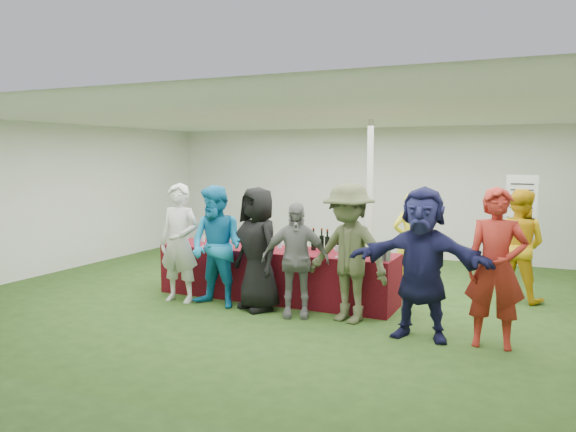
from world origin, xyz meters
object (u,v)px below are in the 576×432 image
at_px(staff_back, 518,245).
at_px(customer_6, 496,268).
at_px(dump_bucket, 382,254).
at_px(customer_5, 422,263).
at_px(customer_0, 179,243).
at_px(customer_3, 295,260).
at_px(serving_table, 276,274).
at_px(wine_list_sign, 521,204).
at_px(staff_pourer, 412,243).
at_px(customer_2, 258,249).
at_px(customer_1, 217,247).
at_px(customer_4, 349,253).

distance_m(staff_back, customer_6, 2.28).
relative_size(dump_bucket, customer_5, 0.13).
height_order(customer_0, customer_3, customer_0).
relative_size(serving_table, wine_list_sign, 2.00).
xyz_separation_m(customer_0, customer_3, (1.84, 0.01, -0.10)).
relative_size(staff_pourer, customer_6, 0.89).
relative_size(staff_pourer, customer_3, 1.05).
distance_m(staff_pourer, customer_6, 2.43).
height_order(serving_table, dump_bucket, dump_bucket).
bearing_deg(customer_3, staff_back, 18.17).
bearing_deg(customer_3, customer_2, 151.28).
bearing_deg(staff_back, wine_list_sign, -73.47).
bearing_deg(customer_1, wine_list_sign, 50.20).
bearing_deg(customer_0, customer_2, 1.54).
height_order(dump_bucket, staff_pourer, staff_pourer).
bearing_deg(customer_2, customer_6, 25.01).
bearing_deg(serving_table, dump_bucket, -7.52).
xyz_separation_m(wine_list_sign, customer_0, (-4.42, -3.54, -0.45)).
height_order(staff_pourer, staff_back, staff_back).
xyz_separation_m(customer_2, customer_5, (2.30, -0.28, 0.04)).
relative_size(wine_list_sign, customer_1, 1.05).
relative_size(staff_back, customer_1, 0.96).
relative_size(customer_2, customer_3, 1.12).
distance_m(dump_bucket, staff_back, 2.28).
height_order(serving_table, customer_2, customer_2).
height_order(staff_pourer, customer_2, customer_2).
bearing_deg(dump_bucket, customer_5, -46.09).
xyz_separation_m(serving_table, dump_bucket, (1.67, -0.22, 0.46)).
bearing_deg(customer_1, customer_3, 8.34).
height_order(customer_2, customer_5, customer_5).
distance_m(staff_back, customer_3, 3.37).
bearing_deg(dump_bucket, staff_back, 45.90).
relative_size(customer_0, customer_2, 1.01).
height_order(serving_table, staff_pourer, staff_pourer).
distance_m(customer_4, customer_5, 1.02).
bearing_deg(wine_list_sign, staff_pourer, -130.99).
xyz_separation_m(staff_pourer, customer_3, (-1.13, -1.85, -0.04)).
relative_size(customer_1, customer_5, 0.96).
distance_m(customer_3, customer_6, 2.51).
height_order(staff_back, customer_6, customer_6).
relative_size(customer_0, customer_4, 0.97).
xyz_separation_m(serving_table, customer_6, (3.13, -0.86, 0.52)).
bearing_deg(dump_bucket, serving_table, 172.48).
distance_m(serving_table, staff_pourer, 2.14).
bearing_deg(customer_5, dump_bucket, 134.30).
bearing_deg(customer_6, customer_4, 167.84).
xyz_separation_m(staff_pourer, customer_0, (-2.96, -1.86, 0.06)).
bearing_deg(dump_bucket, wine_list_sign, 62.97).
xyz_separation_m(customer_0, customer_1, (0.65, -0.02, -0.01)).
bearing_deg(customer_6, dump_bucket, 151.30).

